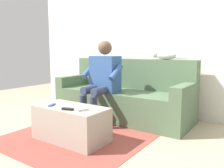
{
  "coord_description": "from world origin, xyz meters",
  "views": [
    {
      "loc": [
        -1.85,
        2.87,
        1.02
      ],
      "look_at": [
        0.0,
        0.17,
        0.56
      ],
      "focal_mm": 37.37,
      "sensor_mm": 36.0,
      "label": 1
    }
  ],
  "objects_px": {
    "cat_on_backrest": "(164,55)",
    "remote_blue": "(52,105)",
    "couch": "(124,97)",
    "remote_black": "(68,109)",
    "coffee_table": "(71,123)",
    "person_solo_seated": "(102,77)",
    "remote_white": "(83,110)"
  },
  "relations": [
    {
      "from": "coffee_table",
      "to": "person_solo_seated",
      "type": "relative_size",
      "value": 0.73
    },
    {
      "from": "cat_on_backrest",
      "to": "coffee_table",
      "type": "bearing_deg",
      "value": 68.66
    },
    {
      "from": "cat_on_backrest",
      "to": "couch",
      "type": "bearing_deg",
      "value": 23.43
    },
    {
      "from": "person_solo_seated",
      "to": "remote_white",
      "type": "bearing_deg",
      "value": 113.54
    },
    {
      "from": "coffee_table",
      "to": "remote_blue",
      "type": "xyz_separation_m",
      "value": [
        0.21,
        0.09,
        0.21
      ]
    },
    {
      "from": "couch",
      "to": "remote_black",
      "type": "bearing_deg",
      "value": 93.65
    },
    {
      "from": "remote_black",
      "to": "remote_blue",
      "type": "height_order",
      "value": "remote_black"
    },
    {
      "from": "cat_on_backrest",
      "to": "remote_blue",
      "type": "distance_m",
      "value": 1.76
    },
    {
      "from": "cat_on_backrest",
      "to": "remote_black",
      "type": "height_order",
      "value": "cat_on_backrest"
    },
    {
      "from": "person_solo_seated",
      "to": "cat_on_backrest",
      "type": "bearing_deg",
      "value": -136.88
    },
    {
      "from": "coffee_table",
      "to": "cat_on_backrest",
      "type": "distance_m",
      "value": 1.68
    },
    {
      "from": "remote_blue",
      "to": "coffee_table",
      "type": "bearing_deg",
      "value": 92.33
    },
    {
      "from": "coffee_table",
      "to": "remote_white",
      "type": "relative_size",
      "value": 7.35
    },
    {
      "from": "couch",
      "to": "remote_black",
      "type": "distance_m",
      "value": 1.29
    },
    {
      "from": "couch",
      "to": "cat_on_backrest",
      "type": "bearing_deg",
      "value": -156.57
    },
    {
      "from": "couch",
      "to": "remote_blue",
      "type": "relative_size",
      "value": 17.79
    },
    {
      "from": "remote_black",
      "to": "coffee_table",
      "type": "bearing_deg",
      "value": 108.15
    },
    {
      "from": "person_solo_seated",
      "to": "remote_white",
      "type": "height_order",
      "value": "person_solo_seated"
    },
    {
      "from": "coffee_table",
      "to": "remote_black",
      "type": "relative_size",
      "value": 6.67
    },
    {
      "from": "person_solo_seated",
      "to": "remote_blue",
      "type": "relative_size",
      "value": 9.99
    },
    {
      "from": "remote_white",
      "to": "remote_black",
      "type": "distance_m",
      "value": 0.17
    },
    {
      "from": "couch",
      "to": "coffee_table",
      "type": "height_order",
      "value": "couch"
    },
    {
      "from": "remote_black",
      "to": "remote_blue",
      "type": "relative_size",
      "value": 1.1
    },
    {
      "from": "couch",
      "to": "remote_black",
      "type": "relative_size",
      "value": 16.17
    },
    {
      "from": "coffee_table",
      "to": "remote_black",
      "type": "distance_m",
      "value": 0.26
    },
    {
      "from": "person_solo_seated",
      "to": "remote_white",
      "type": "distance_m",
      "value": 0.94
    },
    {
      "from": "remote_white",
      "to": "coffee_table",
      "type": "bearing_deg",
      "value": 103.54
    },
    {
      "from": "coffee_table",
      "to": "remote_black",
      "type": "height_order",
      "value": "remote_black"
    },
    {
      "from": "person_solo_seated",
      "to": "remote_black",
      "type": "relative_size",
      "value": 9.08
    },
    {
      "from": "remote_blue",
      "to": "couch",
      "type": "bearing_deg",
      "value": 150.82
    },
    {
      "from": "person_solo_seated",
      "to": "remote_white",
      "type": "relative_size",
      "value": 10.0
    },
    {
      "from": "coffee_table",
      "to": "person_solo_seated",
      "type": "xyz_separation_m",
      "value": [
        0.12,
        -0.77,
        0.46
      ]
    }
  ]
}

